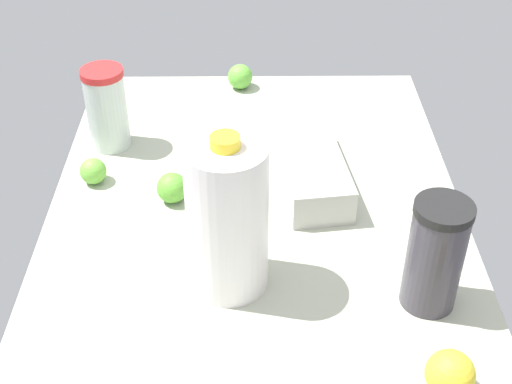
{
  "coord_description": "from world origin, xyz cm",
  "views": [
    {
      "loc": [
        94.67,
        -0.84,
        84.14
      ],
      "look_at": [
        0.0,
        0.0,
        13.0
      ],
      "focal_mm": 50.0,
      "sensor_mm": 36.0,
      "label": 1
    }
  ],
  "objects_px": {
    "tumbler_cup": "(107,108)",
    "egg_carton": "(309,166)",
    "lemon_beside_bowl": "(450,374)",
    "lime_far_back": "(240,77)",
    "lime_loose": "(93,171)",
    "milk_jug": "(227,218)",
    "shaker_bottle": "(435,255)",
    "lime_near_front": "(172,188)"
  },
  "relations": [
    {
      "from": "lemon_beside_bowl",
      "to": "lime_far_back",
      "type": "bearing_deg",
      "value": -161.42
    },
    {
      "from": "shaker_bottle",
      "to": "lime_far_back",
      "type": "relative_size",
      "value": 3.28
    },
    {
      "from": "milk_jug",
      "to": "lime_loose",
      "type": "relative_size",
      "value": 5.44
    },
    {
      "from": "lime_far_back",
      "to": "milk_jug",
      "type": "bearing_deg",
      "value": -1.08
    },
    {
      "from": "lemon_beside_bowl",
      "to": "lime_loose",
      "type": "relative_size",
      "value": 1.35
    },
    {
      "from": "shaker_bottle",
      "to": "lemon_beside_bowl",
      "type": "bearing_deg",
      "value": -2.31
    },
    {
      "from": "milk_jug",
      "to": "lemon_beside_bowl",
      "type": "bearing_deg",
      "value": 54.08
    },
    {
      "from": "tumbler_cup",
      "to": "lime_far_back",
      "type": "xyz_separation_m",
      "value": [
        -0.24,
        0.27,
        -0.06
      ]
    },
    {
      "from": "tumbler_cup",
      "to": "shaker_bottle",
      "type": "relative_size",
      "value": 0.91
    },
    {
      "from": "tumbler_cup",
      "to": "egg_carton",
      "type": "distance_m",
      "value": 0.43
    },
    {
      "from": "milk_jug",
      "to": "lemon_beside_bowl",
      "type": "height_order",
      "value": "milk_jug"
    },
    {
      "from": "tumbler_cup",
      "to": "lime_far_back",
      "type": "relative_size",
      "value": 2.99
    },
    {
      "from": "egg_carton",
      "to": "lime_loose",
      "type": "bearing_deg",
      "value": -97.42
    },
    {
      "from": "lime_near_front",
      "to": "lime_far_back",
      "type": "distance_m",
      "value": 0.45
    },
    {
      "from": "milk_jug",
      "to": "lime_near_front",
      "type": "distance_m",
      "value": 0.26
    },
    {
      "from": "egg_carton",
      "to": "lemon_beside_bowl",
      "type": "distance_m",
      "value": 0.52
    },
    {
      "from": "lime_loose",
      "to": "lime_far_back",
      "type": "distance_m",
      "value": 0.47
    },
    {
      "from": "tumbler_cup",
      "to": "milk_jug",
      "type": "bearing_deg",
      "value": 31.92
    },
    {
      "from": "shaker_bottle",
      "to": "lime_far_back",
      "type": "bearing_deg",
      "value": -156.76
    },
    {
      "from": "lime_near_front",
      "to": "lime_far_back",
      "type": "relative_size",
      "value": 0.99
    },
    {
      "from": "lime_near_front",
      "to": "lemon_beside_bowl",
      "type": "relative_size",
      "value": 0.84
    },
    {
      "from": "tumbler_cup",
      "to": "egg_carton",
      "type": "xyz_separation_m",
      "value": [
        0.13,
        0.4,
        -0.05
      ]
    },
    {
      "from": "shaker_bottle",
      "to": "lime_loose",
      "type": "relative_size",
      "value": 3.72
    },
    {
      "from": "lime_near_front",
      "to": "lemon_beside_bowl",
      "type": "bearing_deg",
      "value": 43.57
    },
    {
      "from": "shaker_bottle",
      "to": "tumbler_cup",
      "type": "bearing_deg",
      "value": -128.83
    },
    {
      "from": "milk_jug",
      "to": "lime_far_back",
      "type": "xyz_separation_m",
      "value": [
        -0.65,
        0.01,
        -0.1
      ]
    },
    {
      "from": "shaker_bottle",
      "to": "lime_loose",
      "type": "xyz_separation_m",
      "value": [
        -0.32,
        -0.58,
        -0.07
      ]
    },
    {
      "from": "tumbler_cup",
      "to": "egg_carton",
      "type": "relative_size",
      "value": 0.6
    },
    {
      "from": "lime_far_back",
      "to": "tumbler_cup",
      "type": "bearing_deg",
      "value": -47.64
    },
    {
      "from": "shaker_bottle",
      "to": "milk_jug",
      "type": "bearing_deg",
      "value": -98.77
    },
    {
      "from": "lime_loose",
      "to": "lime_far_back",
      "type": "height_order",
      "value": "lime_far_back"
    },
    {
      "from": "milk_jug",
      "to": "egg_carton",
      "type": "bearing_deg",
      "value": 151.54
    },
    {
      "from": "lime_loose",
      "to": "milk_jug",
      "type": "bearing_deg",
      "value": 44.11
    },
    {
      "from": "shaker_bottle",
      "to": "lemon_beside_bowl",
      "type": "relative_size",
      "value": 2.76
    },
    {
      "from": "tumbler_cup",
      "to": "lime_far_back",
      "type": "distance_m",
      "value": 0.36
    },
    {
      "from": "lemon_beside_bowl",
      "to": "lime_far_back",
      "type": "relative_size",
      "value": 1.19
    },
    {
      "from": "lime_loose",
      "to": "lime_near_front",
      "type": "bearing_deg",
      "value": 69.19
    },
    {
      "from": "lime_far_back",
      "to": "lime_near_front",
      "type": "bearing_deg",
      "value": -15.66
    },
    {
      "from": "tumbler_cup",
      "to": "egg_carton",
      "type": "height_order",
      "value": "tumbler_cup"
    },
    {
      "from": "lime_near_front",
      "to": "tumbler_cup",
      "type": "bearing_deg",
      "value": -143.15
    },
    {
      "from": "lime_near_front",
      "to": "lime_loose",
      "type": "relative_size",
      "value": 1.13
    },
    {
      "from": "lime_loose",
      "to": "lime_far_back",
      "type": "xyz_separation_m",
      "value": [
        -0.38,
        0.28,
        0.0
      ]
    }
  ]
}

